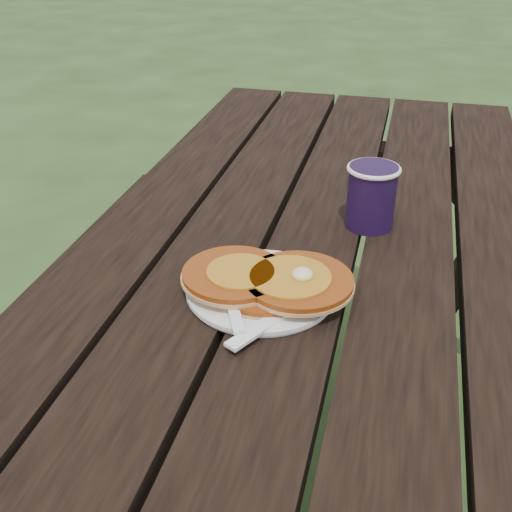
% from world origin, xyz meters
% --- Properties ---
extents(picnic_table, '(1.36, 1.80, 0.75)m').
position_xyz_m(picnic_table, '(0.00, 0.00, 0.37)').
color(picnic_table, black).
rests_on(picnic_table, ground).
extents(plate, '(0.26, 0.26, 0.01)m').
position_xyz_m(plate, '(-0.05, -0.12, 0.76)').
color(plate, white).
rests_on(plate, picnic_table).
extents(pancake_stack, '(0.24, 0.16, 0.04)m').
position_xyz_m(pancake_stack, '(-0.04, -0.12, 0.77)').
color(pancake_stack, '#973F11').
rests_on(pancake_stack, plate).
extents(knife, '(0.10, 0.17, 0.00)m').
position_xyz_m(knife, '(-0.01, -0.18, 0.76)').
color(knife, white).
rests_on(knife, plate).
extents(fork, '(0.09, 0.16, 0.01)m').
position_xyz_m(fork, '(-0.07, -0.19, 0.77)').
color(fork, white).
rests_on(fork, plate).
extents(coffee_cup, '(0.09, 0.09, 0.11)m').
position_xyz_m(coffee_cup, '(0.08, 0.13, 0.81)').
color(coffee_cup, black).
rests_on(coffee_cup, picnic_table).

